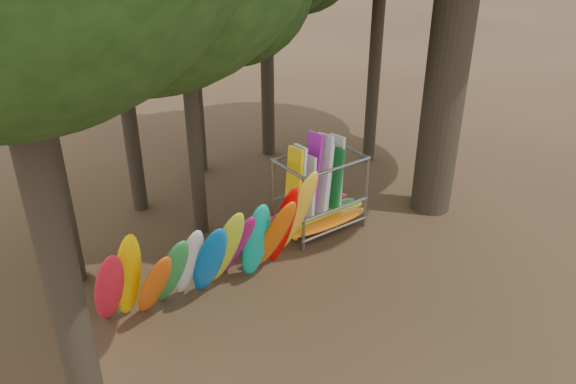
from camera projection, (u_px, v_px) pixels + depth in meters
ground at (321, 258)px, 15.35m from camera, size 120.00×120.00×0.00m
kayak_row at (219, 252)px, 13.30m from camera, size 5.78×2.06×3.08m
storage_rack at (319, 196)px, 16.32m from camera, size 3.17×1.58×2.91m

